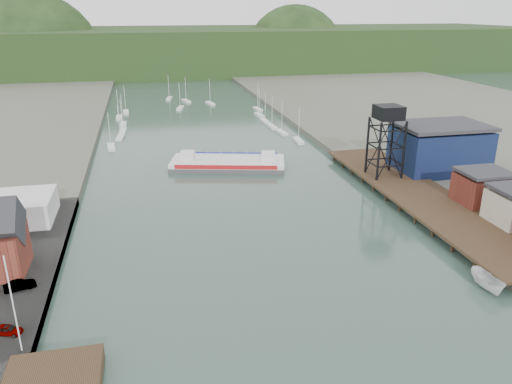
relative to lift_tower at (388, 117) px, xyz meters
name	(u,v)px	position (x,y,z in m)	size (l,w,h in m)	color
ground	(326,377)	(-35.00, -58.00, -15.65)	(600.00, 600.00, 0.00)	#2D4741
east_pier	(420,195)	(2.00, -13.00, -13.75)	(14.00, 70.00, 2.45)	black
white_shed	(1,210)	(-79.00, -8.00, -11.80)	(18.00, 12.00, 4.50)	silver
flagpole	(13,305)	(-68.00, -48.00, -8.05)	(0.16, 0.16, 12.00)	silver
lift_tower	(388,117)	(0.00, 0.00, 0.00)	(6.50, 6.50, 16.00)	black
blue_shed	(439,148)	(15.00, 2.00, -8.59)	(20.50, 14.50, 11.30)	#0C1036
marina_sailboats	(194,119)	(-34.92, 80.46, -15.30)	(57.71, 92.65, 0.90)	silver
distant_hills	(161,53)	(-38.98, 243.35, -5.27)	(500.00, 120.00, 80.00)	black
chain_ferry	(228,163)	(-32.64, 20.37, -14.47)	(30.42, 18.14, 4.10)	#434345
motorboat	(487,282)	(-6.26, -46.00, -14.37)	(2.49, 6.61, 2.55)	silver
car_west_a	(8,330)	(-70.20, -44.40, -13.45)	(1.41, 3.49, 1.19)	#999999
car_west_b	(20,285)	(-70.93, -34.00, -13.36)	(1.45, 4.16, 1.37)	#999999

